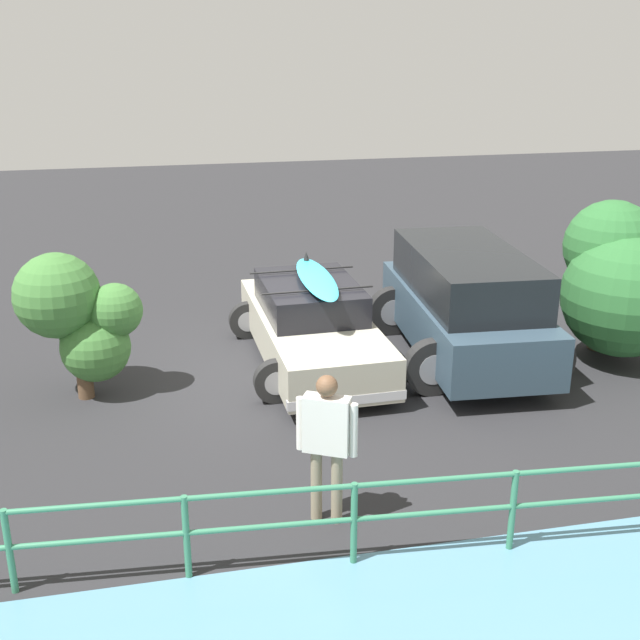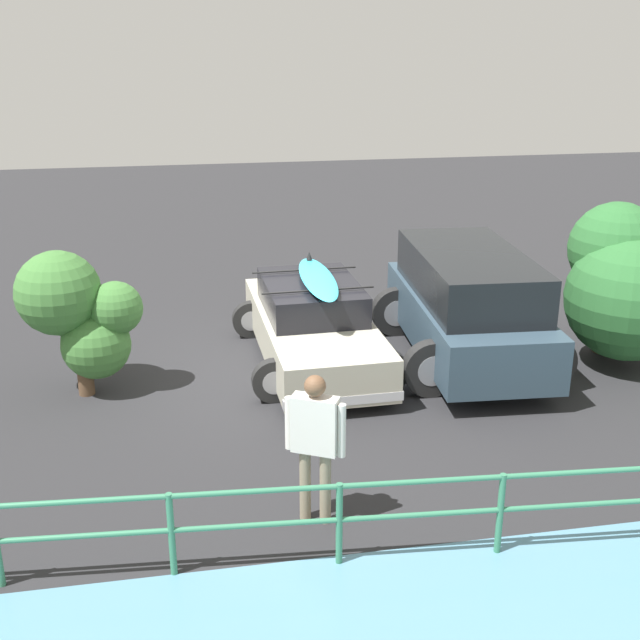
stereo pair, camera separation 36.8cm
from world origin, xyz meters
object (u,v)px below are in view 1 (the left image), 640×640
Objects in this scene: person_bystander at (327,436)px; bush_near_right at (619,277)px; sedan_car at (312,325)px; bush_near_left at (80,317)px; suv_car at (465,303)px.

person_bystander is 6.85m from bush_near_right.
bush_near_right reaches higher than person_bystander.
sedan_car is 3.68m from bush_near_left.
bush_near_left reaches higher than sedan_car.
person_bystander is at bearing 32.87° from bush_near_right.
suv_car reaches higher than person_bystander.
sedan_car is 5.10m from bush_near_right.
person_bystander is 0.80× the size of bush_near_left.
suv_car reaches higher than sedan_car.
person_bystander is (3.28, 4.19, 0.10)m from suv_car.
person_bystander is at bearing 80.34° from sedan_car.
sedan_car is at bearing -99.66° from person_bystander.
person_bystander is at bearing 124.72° from bush_near_left.
suv_car is 2.10× the size of bush_near_left.
suv_car is 2.61× the size of person_bystander.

